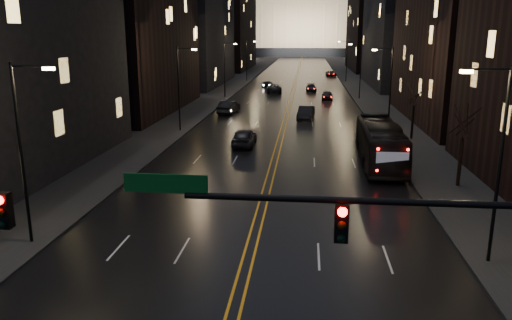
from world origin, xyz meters
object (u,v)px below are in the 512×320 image
(oncoming_car_a, at_px, (244,137))
(receding_car_a, at_px, (306,113))
(traffic_signal, at_px, (438,245))
(oncoming_car_b, at_px, (229,107))
(bus, at_px, (380,143))

(oncoming_car_a, relative_size, receding_car_a, 0.96)
(oncoming_car_a, bearing_deg, receding_car_a, -108.85)
(traffic_signal, bearing_deg, receding_car_a, 93.98)
(oncoming_car_b, relative_size, receding_car_a, 1.02)
(bus, bearing_deg, receding_car_a, 107.00)
(traffic_signal, distance_m, oncoming_car_a, 35.18)
(traffic_signal, height_order, oncoming_car_b, traffic_signal)
(receding_car_a, bearing_deg, oncoming_car_b, 164.14)
(oncoming_car_a, distance_m, oncoming_car_b, 19.78)
(traffic_signal, height_order, bus, traffic_signal)
(bus, relative_size, receding_car_a, 2.41)
(oncoming_car_b, bearing_deg, oncoming_car_a, 110.31)
(oncoming_car_a, height_order, oncoming_car_b, oncoming_car_b)
(oncoming_car_a, height_order, receding_car_a, receding_car_a)
(traffic_signal, height_order, oncoming_car_a, traffic_signal)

